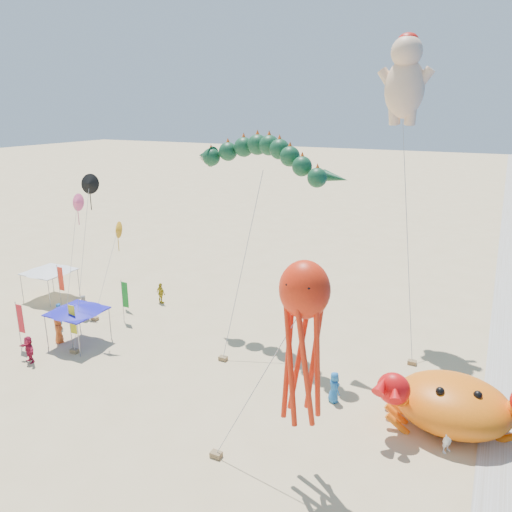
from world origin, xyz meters
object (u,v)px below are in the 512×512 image
(octopus_kite, at_px, (303,330))
(canopy_blue, at_px, (77,308))
(dragon_kite, at_px, (261,162))
(canopy_white, at_px, (49,269))
(crab_inflatable, at_px, (452,403))
(cherub_kite, at_px, (405,77))

(octopus_kite, bearing_deg, canopy_blue, 164.44)
(dragon_kite, bearing_deg, canopy_blue, -148.00)
(dragon_kite, relative_size, canopy_white, 3.58)
(octopus_kite, height_order, canopy_white, octopus_kite)
(crab_inflatable, bearing_deg, octopus_kite, -132.46)
(canopy_white, bearing_deg, canopy_blue, -31.78)
(dragon_kite, height_order, canopy_blue, dragon_kite)
(crab_inflatable, xyz_separation_m, cherub_kite, (-5.48, 10.97, 15.27))
(crab_inflatable, bearing_deg, cherub_kite, 116.57)
(octopus_kite, bearing_deg, cherub_kite, 90.11)
(dragon_kite, xyz_separation_m, canopy_white, (-18.24, -1.30, -9.24))
(dragon_kite, distance_m, octopus_kite, 14.26)
(crab_inflatable, relative_size, dragon_kite, 0.57)
(cherub_kite, xyz_separation_m, canopy_blue, (-17.35, -12.08, -14.25))
(dragon_kite, bearing_deg, crab_inflatable, -22.29)
(canopy_blue, bearing_deg, dragon_kite, 32.00)
(cherub_kite, height_order, octopus_kite, cherub_kite)
(crab_inflatable, height_order, canopy_blue, crab_inflatable)
(cherub_kite, bearing_deg, crab_inflatable, -63.43)
(octopus_kite, distance_m, canopy_blue, 18.52)
(crab_inflatable, height_order, dragon_kite, dragon_kite)
(cherub_kite, distance_m, canopy_blue, 25.50)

